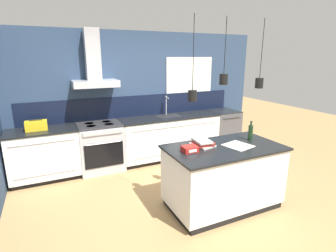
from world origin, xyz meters
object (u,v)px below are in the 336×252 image
book_stack (203,143)px  yellow_toolbox (36,126)px  red_supply_box (190,149)px  oven_range (101,147)px  bottle_on_island (250,132)px  dishwasher (222,130)px

book_stack → yellow_toolbox: 2.81m
book_stack → red_supply_box: book_stack is taller
oven_range → red_supply_box: bearing=-68.4°
yellow_toolbox → bottle_on_island: bearing=-34.0°
dishwasher → yellow_toolbox: (-3.85, 0.00, 0.54)m
oven_range → yellow_toolbox: size_ratio=2.68×
oven_range → book_stack: size_ratio=2.59×
dishwasher → book_stack: (-1.75, -1.87, 0.50)m
red_supply_box → bottle_on_island: bearing=2.6°
oven_range → bottle_on_island: bottle_on_island is taller
oven_range → bottle_on_island: size_ratio=3.11×
oven_range → book_stack: 2.21m
book_stack → dishwasher: bearing=46.9°
book_stack → yellow_toolbox: bearing=138.4°
bottle_on_island → red_supply_box: bearing=-177.4°
dishwasher → bottle_on_island: size_ratio=3.11×
bottle_on_island → oven_range: bearing=133.5°
oven_range → red_supply_box: size_ratio=4.63×
dishwasher → red_supply_box: (-2.03, -2.00, 0.49)m
dishwasher → red_supply_box: 2.89m
book_stack → bottle_on_island: bearing=-5.7°
bottle_on_island → book_stack: bottle_on_island is taller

